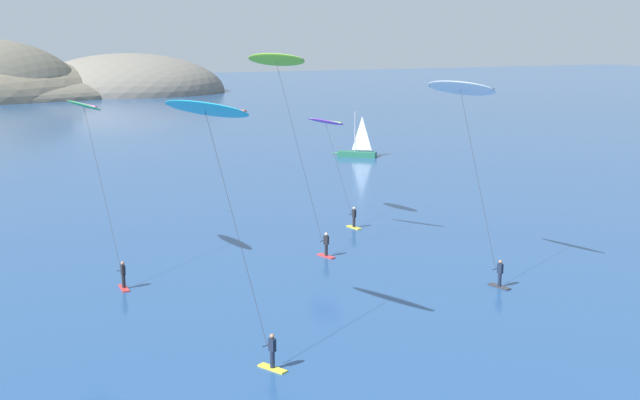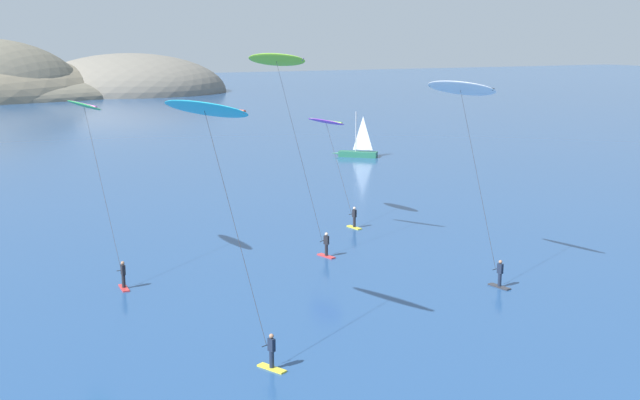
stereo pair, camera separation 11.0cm
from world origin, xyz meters
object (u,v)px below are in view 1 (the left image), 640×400
sailboat_near (355,152)px  kitesurfer_purple (328,130)px  kitesurfer_green (86,117)px  kitesurfer_lime (280,76)px  kitesurfer_cyan (209,124)px  kitesurfer_white (463,101)px

sailboat_near → kitesurfer_purple: (-19.08, -29.92, 6.86)m
kitesurfer_green → kitesurfer_lime: 13.18m
kitesurfer_green → kitesurfer_cyan: (2.61, -16.41, 1.05)m
kitesurfer_white → kitesurfer_green: bearing=149.5°
kitesurfer_green → kitesurfer_cyan: kitesurfer_cyan is taller
kitesurfer_white → kitesurfer_lime: 13.14m
kitesurfer_green → kitesurfer_white: kitesurfer_white is taller
kitesurfer_purple → kitesurfer_lime: (-7.09, -6.73, 4.73)m
kitesurfer_white → kitesurfer_purple: bearing=91.2°
kitesurfer_green → kitesurfer_cyan: bearing=-81.0°
sailboat_near → kitesurfer_white: size_ratio=0.46×
kitesurfer_green → kitesurfer_lime: kitesurfer_lime is taller
kitesurfer_purple → kitesurfer_lime: bearing=-136.5°
sailboat_near → kitesurfer_cyan: 64.20m
kitesurfer_purple → kitesurfer_white: (0.38, -17.47, 3.53)m
kitesurfer_lime → sailboat_near: bearing=54.5°
kitesurfer_cyan → kitesurfer_lime: size_ratio=0.87×
sailboat_near → kitesurfer_lime: kitesurfer_lime is taller
kitesurfer_purple → kitesurfer_white: kitesurfer_white is taller
kitesurfer_cyan → kitesurfer_white: 18.31m
kitesurfer_white → kitesurfer_cyan: bearing=-166.0°
kitesurfer_purple → kitesurfer_cyan: kitesurfer_cyan is taller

